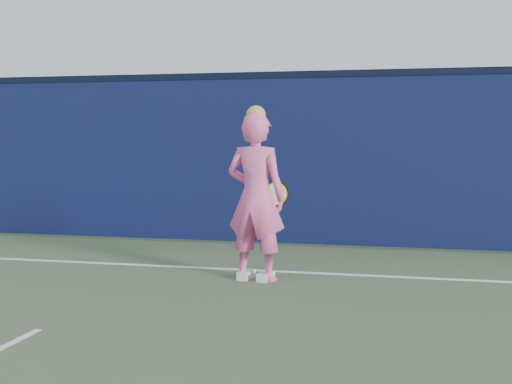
# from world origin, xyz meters

# --- Properties ---
(backstop_wall) EXTENTS (24.00, 0.40, 2.50)m
(backstop_wall) POSITION_xyz_m (0.00, 6.50, 1.25)
(backstop_wall) COLOR #0C1538
(backstop_wall) RESTS_ON ground
(wall_cap) EXTENTS (24.00, 0.42, 0.10)m
(wall_cap) POSITION_xyz_m (0.00, 6.50, 2.55)
(wall_cap) COLOR black
(wall_cap) RESTS_ON backstop_wall
(player) EXTENTS (0.76, 0.56, 1.97)m
(player) POSITION_xyz_m (1.27, 3.48, 0.95)
(player) COLOR pink
(player) RESTS_ON ground
(racket) EXTENTS (0.63, 0.21, 0.34)m
(racket) POSITION_xyz_m (1.37, 3.98, 0.94)
(racket) COLOR black
(racket) RESTS_ON ground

